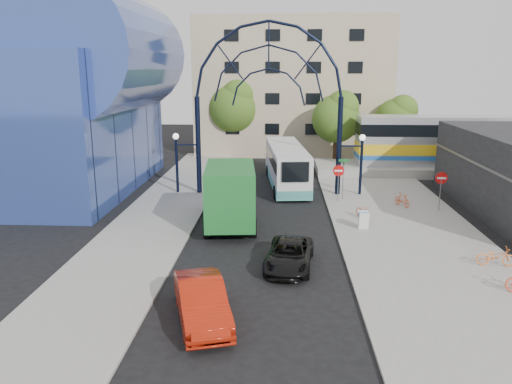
# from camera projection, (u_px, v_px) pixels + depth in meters

# --- Properties ---
(ground) EXTENTS (120.00, 120.00, 0.00)m
(ground) POSITION_uv_depth(u_px,v_px,m) (259.00, 270.00, 22.64)
(ground) COLOR black
(ground) RESTS_ON ground
(sidewalk_east) EXTENTS (8.00, 56.00, 0.12)m
(sidewalk_east) POSITION_uv_depth(u_px,v_px,m) (415.00, 242.00, 26.11)
(sidewalk_east) COLOR gray
(sidewalk_east) RESTS_ON ground
(plaza_west) EXTENTS (5.00, 50.00, 0.12)m
(plaza_west) POSITION_uv_depth(u_px,v_px,m) (152.00, 226.00, 28.76)
(plaza_west) COLOR gray
(plaza_west) RESTS_ON ground
(gateway_arch) EXTENTS (13.64, 0.44, 12.10)m
(gateway_arch) POSITION_uv_depth(u_px,v_px,m) (269.00, 74.00, 34.15)
(gateway_arch) COLOR black
(gateway_arch) RESTS_ON ground
(stop_sign) EXTENTS (0.80, 0.07, 2.50)m
(stop_sign) POSITION_uv_depth(u_px,v_px,m) (338.00, 174.00, 33.55)
(stop_sign) COLOR slate
(stop_sign) RESTS_ON sidewalk_east
(do_not_enter_sign) EXTENTS (0.76, 0.07, 2.48)m
(do_not_enter_sign) POSITION_uv_depth(u_px,v_px,m) (441.00, 182.00, 31.31)
(do_not_enter_sign) COLOR slate
(do_not_enter_sign) RESTS_ON sidewalk_east
(street_name_sign) EXTENTS (0.70, 0.70, 2.80)m
(street_name_sign) POSITION_uv_depth(u_px,v_px,m) (343.00, 170.00, 34.08)
(street_name_sign) COLOR slate
(street_name_sign) RESTS_ON sidewalk_east
(sandwich_board) EXTENTS (0.55, 0.61, 0.99)m
(sandwich_board) POSITION_uv_depth(u_px,v_px,m) (364.00, 218.00, 27.98)
(sandwich_board) COLOR white
(sandwich_board) RESTS_ON sidewalk_east
(transit_hall) EXTENTS (16.50, 18.00, 14.50)m
(transit_hall) POSITION_uv_depth(u_px,v_px,m) (59.00, 100.00, 36.32)
(transit_hall) COLOR #324999
(transit_hall) RESTS_ON ground
(apartment_block) EXTENTS (20.00, 12.10, 14.00)m
(apartment_block) POSITION_uv_depth(u_px,v_px,m) (292.00, 86.00, 54.75)
(apartment_block) COLOR #C5B389
(apartment_block) RESTS_ON ground
(train_platform) EXTENTS (32.00, 5.00, 0.80)m
(train_platform) POSITION_uv_depth(u_px,v_px,m) (503.00, 170.00, 42.88)
(train_platform) COLOR gray
(train_platform) RESTS_ON ground
(train_car) EXTENTS (25.10, 3.05, 4.20)m
(train_car) POSITION_uv_depth(u_px,v_px,m) (506.00, 141.00, 42.27)
(train_car) COLOR #B7B7BC
(train_car) RESTS_ON train_platform
(tree_north_a) EXTENTS (4.48, 4.48, 7.00)m
(tree_north_a) POSITION_uv_depth(u_px,v_px,m) (337.00, 116.00, 46.36)
(tree_north_a) COLOR #382314
(tree_north_a) RESTS_ON ground
(tree_north_b) EXTENTS (5.12, 5.12, 8.00)m
(tree_north_b) POSITION_uv_depth(u_px,v_px,m) (234.00, 105.00, 50.57)
(tree_north_b) COLOR #382314
(tree_north_b) RESTS_ON ground
(tree_north_c) EXTENTS (4.16, 4.16, 6.50)m
(tree_north_c) POSITION_uv_depth(u_px,v_px,m) (398.00, 118.00, 48.08)
(tree_north_c) COLOR #382314
(tree_north_c) RESTS_ON ground
(city_bus) EXTENTS (3.55, 11.38, 3.08)m
(city_bus) POSITION_uv_depth(u_px,v_px,m) (286.00, 165.00, 38.76)
(city_bus) COLOR silver
(city_bus) RESTS_ON ground
(green_truck) EXTENTS (3.30, 7.46, 3.67)m
(green_truck) POSITION_uv_depth(u_px,v_px,m) (231.00, 194.00, 28.79)
(green_truck) COLOR black
(green_truck) RESTS_ON ground
(black_suv) EXTENTS (2.52, 4.59, 1.22)m
(black_suv) POSITION_uv_depth(u_px,v_px,m) (289.00, 255.00, 22.81)
(black_suv) COLOR black
(black_suv) RESTS_ON ground
(red_sedan) EXTENTS (2.90, 4.94, 1.54)m
(red_sedan) POSITION_uv_depth(u_px,v_px,m) (202.00, 301.00, 17.92)
(red_sedan) COLOR #A51B0A
(red_sedan) RESTS_ON ground
(bike_near_a) EXTENTS (1.07, 1.68, 0.83)m
(bike_near_a) POSITION_uv_depth(u_px,v_px,m) (363.00, 212.00, 29.97)
(bike_near_a) COLOR #CF5929
(bike_near_a) RESTS_ON sidewalk_east
(bike_near_b) EXTENTS (1.03, 1.51, 0.89)m
(bike_near_b) POSITION_uv_depth(u_px,v_px,m) (402.00, 200.00, 32.60)
(bike_near_b) COLOR #E4572D
(bike_near_b) RESTS_ON sidewalk_east
(bike_far_a) EXTENTS (1.76, 0.78, 0.90)m
(bike_far_a) POSITION_uv_depth(u_px,v_px,m) (496.00, 256.00, 22.74)
(bike_far_a) COLOR orange
(bike_far_a) RESTS_ON sidewalk_east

